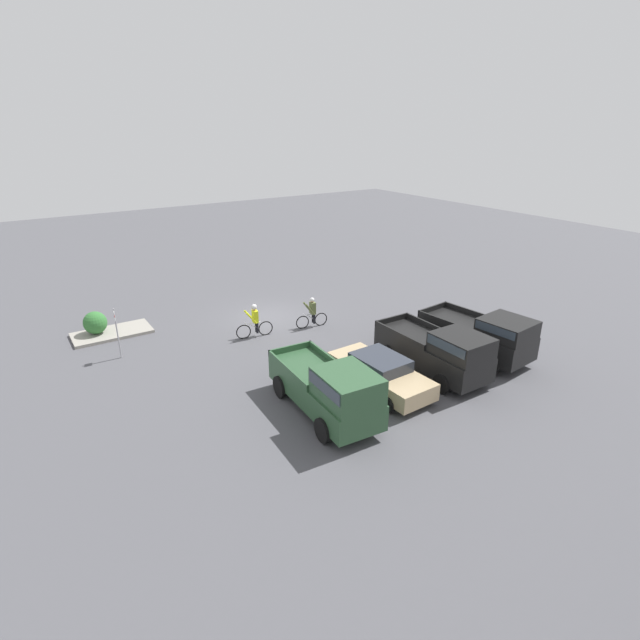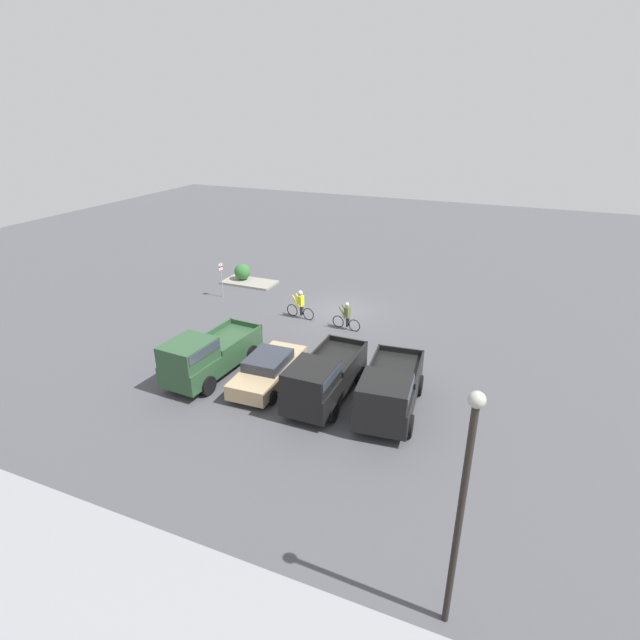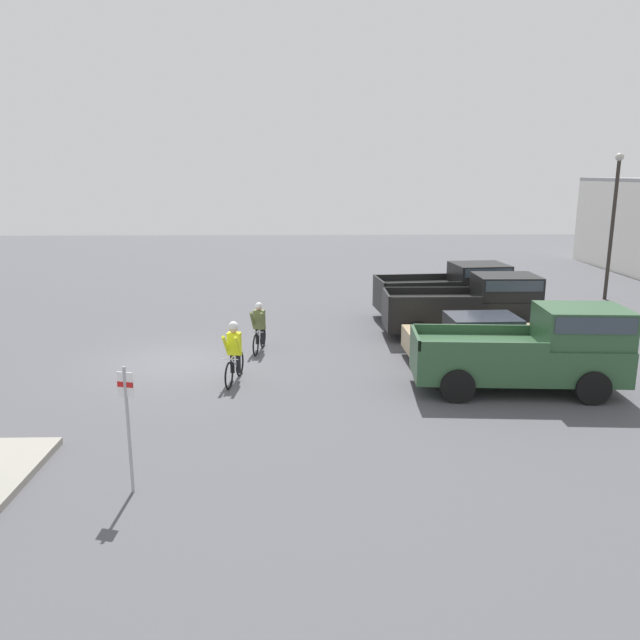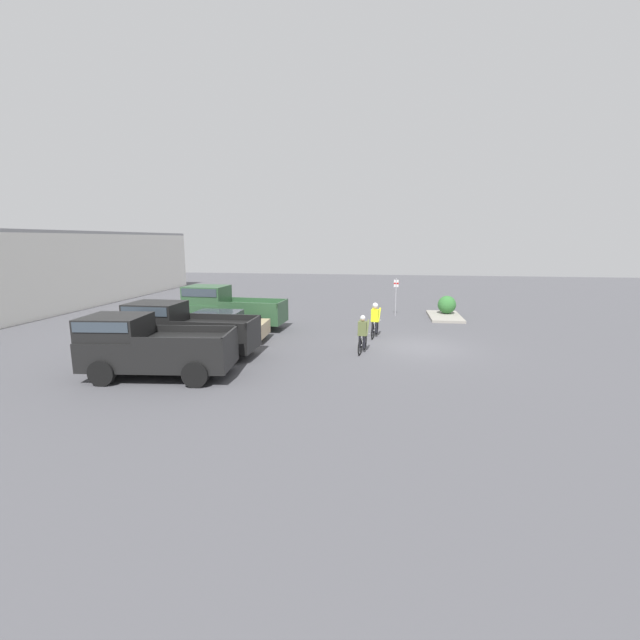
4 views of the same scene
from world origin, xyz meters
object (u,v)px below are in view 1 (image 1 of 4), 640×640
Objects in this scene: pickup_truck_0 at (483,334)px; pickup_truck_1 at (439,350)px; fire_lane_sign at (117,328)px; shrub at (95,323)px; pickup_truck_2 at (330,388)px; cyclist_0 at (255,320)px; sedan_0 at (380,372)px; cyclist_1 at (312,312)px.

pickup_truck_1 is at bearing 2.13° from pickup_truck_0.
fire_lane_sign is 2.11× the size of shrub.
fire_lane_sign is (5.18, -9.22, 0.26)m from pickup_truck_2.
pickup_truck_2 is 2.32× the size of fire_lane_sign.
pickup_truck_1 reaches higher than cyclist_0.
cyclist_0 is at bearing -96.94° from pickup_truck_2.
pickup_truck_0 is 1.11× the size of sedan_0.
pickup_truck_0 is 8.48m from pickup_truck_2.
pickup_truck_0 is at bearing -177.87° from pickup_truck_1.
pickup_truck_1 is 5.64m from pickup_truck_2.
fire_lane_sign is at bearing -10.13° from cyclist_1.
sedan_0 is at bearing 133.10° from fire_lane_sign.
pickup_truck_1 is 3.02× the size of cyclist_1.
shrub is at bearing -54.37° from sedan_0.
cyclist_1 is (1.60, -7.34, -0.34)m from pickup_truck_1.
sedan_0 is 11.76m from fire_lane_sign.
cyclist_1 is at bearing -118.03° from pickup_truck_2.
fire_lane_sign is (10.82, -8.99, 0.30)m from pickup_truck_1.
pickup_truck_1 is 4.67× the size of shrub.
pickup_truck_2 is at bearing 119.35° from fire_lane_sign.
sedan_0 is (2.80, -0.42, -0.42)m from pickup_truck_1.
pickup_truck_2 reaches higher than cyclist_1.
fire_lane_sign reaches higher than pickup_truck_1.
pickup_truck_1 is (2.84, 0.11, -0.00)m from pickup_truck_0.
cyclist_1 is at bearing -99.80° from sedan_0.
pickup_truck_1 is 7.52m from cyclist_1.
pickup_truck_1 is at bearing 120.80° from cyclist_0.
cyclist_1 is (-1.20, -6.92, 0.08)m from sedan_0.
fire_lane_sign reaches higher than shrub.
sedan_0 is at bearing -3.16° from pickup_truck_0.
pickup_truck_0 is 2.20× the size of fire_lane_sign.
pickup_truck_0 is 0.99× the size of pickup_truck_1.
cyclist_0 is at bearing 169.18° from fire_lane_sign.
cyclist_0 reaches higher than sedan_0.
pickup_truck_2 is 8.59m from cyclist_1.
pickup_truck_0 is 5.66m from sedan_0.
fire_lane_sign reaches higher than sedan_0.
cyclist_0 reaches higher than shrub.
cyclist_0 is at bearing 146.35° from shrub.
pickup_truck_0 is 2.84m from pickup_truck_1.
pickup_truck_0 is 8.50m from cyclist_1.
pickup_truck_2 is (5.63, 0.23, 0.04)m from pickup_truck_1.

